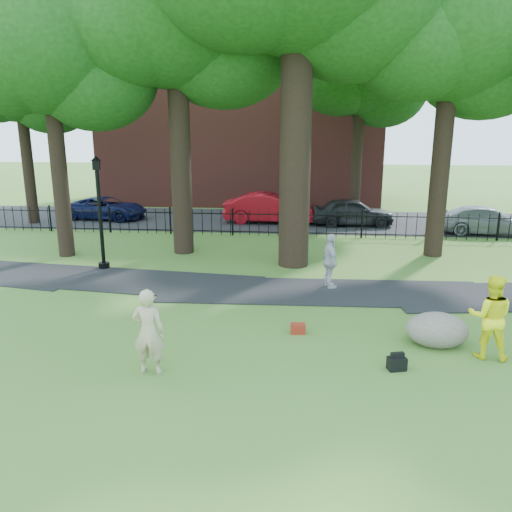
# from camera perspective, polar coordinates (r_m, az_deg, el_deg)

# --- Properties ---
(ground) EXTENTS (120.00, 120.00, 0.00)m
(ground) POSITION_cam_1_polar(r_m,az_deg,el_deg) (11.97, 3.30, -9.94)
(ground) COLOR #436824
(ground) RESTS_ON ground
(footpath) EXTENTS (36.07, 3.85, 0.03)m
(footpath) POSITION_cam_1_polar(r_m,az_deg,el_deg) (15.60, 7.62, -4.12)
(footpath) COLOR black
(footpath) RESTS_ON ground
(street) EXTENTS (80.00, 7.00, 0.02)m
(street) POSITION_cam_1_polar(r_m,az_deg,el_deg) (27.34, 4.80, 4.01)
(street) COLOR black
(street) RESTS_ON ground
(iron_fence) EXTENTS (44.00, 0.04, 1.20)m
(iron_fence) POSITION_cam_1_polar(r_m,az_deg,el_deg) (23.30, 4.64, 3.69)
(iron_fence) COLOR black
(iron_fence) RESTS_ON ground
(brick_building) EXTENTS (18.00, 8.00, 12.00)m
(brick_building) POSITION_cam_1_polar(r_m,az_deg,el_deg) (35.18, -1.52, 16.19)
(brick_building) COLOR maroon
(brick_building) RESTS_ON ground
(tree_row) EXTENTS (26.82, 7.96, 12.42)m
(tree_row) POSITION_cam_1_polar(r_m,az_deg,el_deg) (19.56, 6.53, 23.84)
(tree_row) COLOR black
(tree_row) RESTS_ON ground
(woman) EXTENTS (0.67, 0.45, 1.82)m
(woman) POSITION_cam_1_polar(r_m,az_deg,el_deg) (10.50, -12.18, -8.45)
(woman) COLOR tan
(woman) RESTS_ON ground
(man) EXTENTS (1.06, 0.90, 1.89)m
(man) POSITION_cam_1_polar(r_m,az_deg,el_deg) (12.06, 25.19, -6.30)
(man) COLOR #FFF915
(man) RESTS_ON ground
(pedestrian) EXTENTS (0.71, 1.11, 1.75)m
(pedestrian) POSITION_cam_1_polar(r_m,az_deg,el_deg) (15.77, 8.47, -0.62)
(pedestrian) COLOR #B7B6BB
(pedestrian) RESTS_ON ground
(boulder) EXTENTS (1.59, 1.31, 0.83)m
(boulder) POSITION_cam_1_polar(r_m,az_deg,el_deg) (12.49, 20.00, -7.71)
(boulder) COLOR slate
(boulder) RESTS_ON ground
(lamppost) EXTENTS (0.40, 0.40, 4.01)m
(lamppost) POSITION_cam_1_polar(r_m,az_deg,el_deg) (18.42, -17.39, 4.51)
(lamppost) COLOR black
(lamppost) RESTS_ON ground
(backpack) EXTENTS (0.42, 0.32, 0.28)m
(backpack) POSITION_cam_1_polar(r_m,az_deg,el_deg) (11.09, 15.79, -11.75)
(backpack) COLOR black
(backpack) RESTS_ON ground
(red_bag) EXTENTS (0.38, 0.26, 0.25)m
(red_bag) POSITION_cam_1_polar(r_m,az_deg,el_deg) (12.49, 4.81, -8.27)
(red_bag) COLOR maroon
(red_bag) RESTS_ON ground
(red_sedan) EXTENTS (4.81, 1.68, 1.58)m
(red_sedan) POSITION_cam_1_polar(r_m,az_deg,el_deg) (26.60, 1.55, 5.49)
(red_sedan) COLOR maroon
(red_sedan) RESTS_ON ground
(navy_van) EXTENTS (4.66, 2.59, 1.23)m
(navy_van) POSITION_cam_1_polar(r_m,az_deg,el_deg) (28.91, -16.74, 5.26)
(navy_van) COLOR #0B1138
(navy_van) RESTS_ON ground
(grey_car) EXTENTS (4.27, 1.88, 1.43)m
(grey_car) POSITION_cam_1_polar(r_m,az_deg,el_deg) (26.35, 10.96, 4.98)
(grey_car) COLOR black
(grey_car) RESTS_ON ground
(silver_car) EXTENTS (4.62, 2.21, 1.30)m
(silver_car) POSITION_cam_1_polar(r_m,az_deg,el_deg) (26.21, 24.84, 3.71)
(silver_car) COLOR gray
(silver_car) RESTS_ON ground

